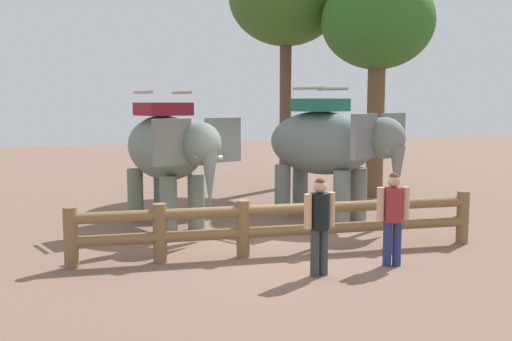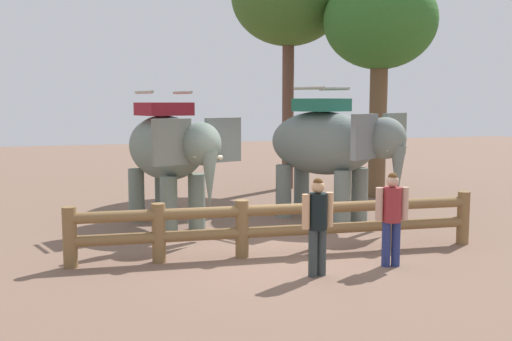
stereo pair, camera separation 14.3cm
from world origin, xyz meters
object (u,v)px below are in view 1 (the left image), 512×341
Objects in this scene: log_fence at (283,223)px; elephant_near_left at (169,151)px; tree_back_center at (378,25)px; tourist_woman_in_black at (320,219)px; elephant_center at (329,146)px; tourist_man_in_blue at (393,212)px.

log_fence is 3.63m from elephant_near_left.
tourist_woman_in_black is at bearing -125.75° from tree_back_center.
elephant_near_left is at bearing -160.46° from tree_back_center.
elephant_near_left is at bearing 116.28° from log_fence.
elephant_center is 0.57× the size of tree_back_center.
tourist_woman_in_black is 0.25× the size of tree_back_center.
tree_back_center is at bearing 62.51° from tourist_man_in_blue.
elephant_center is (2.17, 2.62, 1.17)m from log_fence.
elephant_center is at bearing -7.34° from elephant_near_left.
tree_back_center reaches higher than log_fence.
log_fence is 1.47m from tourist_woman_in_black.
tree_back_center reaches higher than tourist_woman_in_black.
elephant_near_left is 7.68m from tree_back_center.
tourist_man_in_blue is at bearing 5.18° from tourist_woman_in_black.
tourist_man_in_blue is at bearing -117.49° from tree_back_center.
log_fence is 4.74× the size of tourist_man_in_blue.
elephant_near_left reaches higher than tourist_man_in_blue.
tree_back_center is (6.54, 2.32, 3.29)m from elephant_near_left.
tourist_woman_in_black is 0.99× the size of tourist_man_in_blue.
elephant_center is 4.63m from tourist_woman_in_black.
elephant_near_left is at bearing 109.57° from tourist_woman_in_black.
tourist_man_in_blue is 8.60m from tree_back_center.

